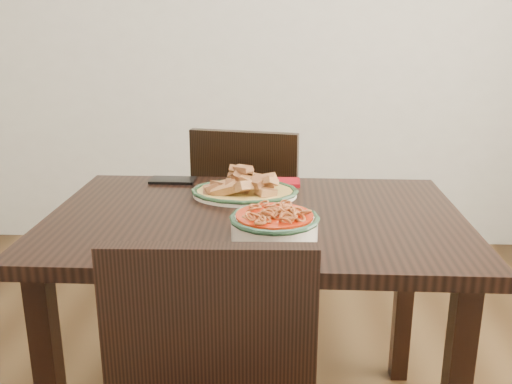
{
  "coord_description": "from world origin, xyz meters",
  "views": [
    {
      "loc": [
        0.1,
        -1.51,
        1.29
      ],
      "look_at": [
        0.01,
        0.08,
        0.81
      ],
      "focal_mm": 40.0,
      "sensor_mm": 36.0,
      "label": 1
    }
  ],
  "objects_px": {
    "noodle_bowl": "(274,223)",
    "chair_far": "(251,220)",
    "dining_table": "(256,245)",
    "fish_plate": "(245,182)",
    "smartphone": "(173,180)"
  },
  "relations": [
    {
      "from": "noodle_bowl",
      "to": "chair_far",
      "type": "bearing_deg",
      "value": 97.66
    },
    {
      "from": "dining_table",
      "to": "fish_plate",
      "type": "distance_m",
      "value": 0.23
    },
    {
      "from": "dining_table",
      "to": "smartphone",
      "type": "height_order",
      "value": "smartphone"
    },
    {
      "from": "noodle_bowl",
      "to": "smartphone",
      "type": "bearing_deg",
      "value": 125.04
    },
    {
      "from": "fish_plate",
      "to": "noodle_bowl",
      "type": "relative_size",
      "value": 1.44
    },
    {
      "from": "chair_far",
      "to": "fish_plate",
      "type": "xyz_separation_m",
      "value": [
        0.01,
        -0.47,
        0.3
      ]
    },
    {
      "from": "fish_plate",
      "to": "noodle_bowl",
      "type": "xyz_separation_m",
      "value": [
        0.1,
        -0.37,
        -0.0
      ]
    },
    {
      "from": "dining_table",
      "to": "noodle_bowl",
      "type": "xyz_separation_m",
      "value": [
        0.06,
        -0.2,
        0.14
      ]
    },
    {
      "from": "dining_table",
      "to": "chair_far",
      "type": "relative_size",
      "value": 1.35
    },
    {
      "from": "dining_table",
      "to": "noodle_bowl",
      "type": "relative_size",
      "value": 5.16
    },
    {
      "from": "fish_plate",
      "to": "noodle_bowl",
      "type": "bearing_deg",
      "value": -74.49
    },
    {
      "from": "noodle_bowl",
      "to": "smartphone",
      "type": "distance_m",
      "value": 0.64
    },
    {
      "from": "smartphone",
      "to": "noodle_bowl",
      "type": "bearing_deg",
      "value": -53.93
    },
    {
      "from": "dining_table",
      "to": "noodle_bowl",
      "type": "height_order",
      "value": "noodle_bowl"
    },
    {
      "from": "dining_table",
      "to": "smartphone",
      "type": "bearing_deg",
      "value": 133.22
    }
  ]
}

